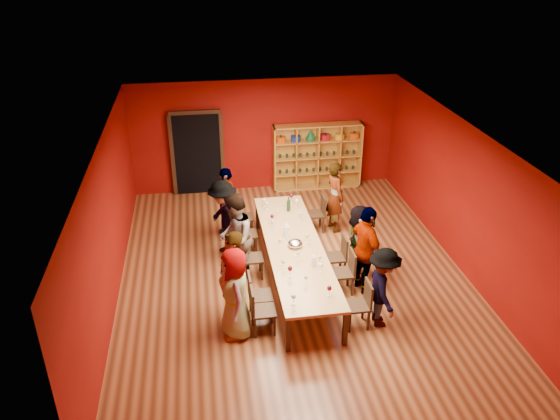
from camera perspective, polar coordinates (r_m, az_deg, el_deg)
The scene contains 44 objects.
room_shell at distance 10.53m, azimuth 1.56°, elevation -0.19°, with size 7.10×9.10×3.04m.
tasting_table at distance 10.93m, azimuth 1.50°, elevation -3.93°, with size 1.10×4.50×0.75m.
doorway at distance 14.60m, azimuth -8.62°, elevation 5.89°, with size 1.40×0.17×2.30m.
shelving_unit at distance 14.87m, azimuth 3.88°, elevation 5.97°, with size 2.40×0.40×1.80m.
chair_person_left_0 at distance 9.62m, azimuth -2.23°, elevation -10.23°, with size 0.42×0.42×0.89m.
person_left_0 at distance 9.39m, azimuth -4.74°, elevation -8.70°, with size 0.83×0.45×1.71m, color #5D81C1.
chair_person_left_1 at distance 9.98m, azimuth -2.54°, elevation -8.70°, with size 0.42×0.42×0.89m.
person_left_1 at distance 9.73m, azimuth -4.97°, elevation -7.00°, with size 0.65×0.48×1.78m, color #4C4C51.
chair_person_left_2 at distance 11.05m, azimuth -3.31°, elevation -4.80°, with size 0.42×0.42×0.89m.
person_left_2 at distance 10.82m, azimuth -4.72°, elevation -2.95°, with size 0.90×0.50×1.86m, color #BE7F88.
chair_person_left_3 at distance 11.91m, azimuth -3.81°, elevation -2.29°, with size 0.42×0.42×0.89m.
person_left_3 at distance 11.71m, azimuth -5.92°, elevation -0.89°, with size 1.11×0.46×1.72m, color #C5848A.
chair_person_left_4 at distance 12.61m, azimuth -4.15°, elevation -0.53°, with size 0.42×0.42×0.89m.
person_left_4 at distance 12.44m, azimuth -5.56°, elevation 0.81°, with size 0.99×0.45×1.69m, color white.
chair_person_right_0 at distance 9.87m, azimuth 8.54°, elevation -9.49°, with size 0.42×0.42×0.89m.
person_right_0 at distance 9.82m, azimuth 10.71°, elevation -7.97°, with size 0.99×0.41×1.53m, color silver.
chair_person_right_1 at distance 10.68m, azimuth 6.95°, elevation -6.23°, with size 0.42×0.42×0.89m.
person_right_1 at distance 10.56m, azimuth 8.97°, elevation -4.18°, with size 1.06×0.48×1.81m, color #121A32.
chair_person_right_2 at distance 11.15m, azimuth 6.17°, elevation -4.61°, with size 0.42×0.42×0.89m.
person_right_2 at distance 11.11m, azimuth 8.23°, elevation -3.18°, with size 1.44×0.42×1.56m, color #5781B3.
chair_person_right_4 at distance 12.78m, azimuth 4.04°, elevation -0.14°, with size 0.42×0.42×0.89m.
person_right_4 at distance 12.71m, azimuth 5.78°, elevation 1.40°, with size 0.62×0.45×1.70m, color #131B34.
wine_glass_0 at distance 11.78m, azimuth 2.10°, elevation -0.42°, with size 0.08×0.08×0.19m.
wine_glass_1 at distance 10.38m, azimuth 1.90°, elevation -4.59°, with size 0.07×0.07×0.18m.
wine_glass_2 at distance 11.64m, azimuth -0.83°, elevation -0.70°, with size 0.08×0.08×0.20m.
wine_glass_3 at distance 9.71m, azimuth 2.73°, elevation -7.06°, with size 0.07×0.07×0.18m.
wine_glass_4 at distance 12.34m, azimuth 1.74°, elevation 0.93°, with size 0.08×0.08×0.19m.
wine_glass_5 at distance 12.35m, azimuth -1.68°, elevation 0.99°, with size 0.08×0.08×0.20m.
wine_glass_6 at distance 10.91m, azimuth 2.83°, elevation -2.72°, with size 0.09×0.09×0.22m.
wine_glass_7 at distance 10.28m, azimuth 4.15°, elevation -4.98°, with size 0.07×0.07×0.18m.
wine_glass_8 at distance 12.22m, azimuth -1.40°, elevation 0.64°, with size 0.08×0.08×0.19m.
wine_glass_9 at distance 9.88m, azimuth 1.06°, elevation -6.19°, with size 0.09×0.09×0.22m.
wine_glass_10 at distance 10.11m, azimuth 0.34°, elevation -5.44°, with size 0.08×0.08×0.19m.
wine_glass_11 at distance 10.79m, azimuth -0.01°, elevation -3.22°, with size 0.07×0.07×0.18m.
wine_glass_12 at distance 11.46m, azimuth -0.74°, elevation -1.30°, with size 0.07×0.07×0.18m.
wine_glass_13 at distance 10.06m, azimuth 4.30°, elevation -5.79°, with size 0.07×0.07×0.18m.
wine_glass_14 at distance 11.87m, azimuth -0.26°, elevation -0.23°, with size 0.07×0.07×0.18m.
wine_glass_15 at distance 12.53m, azimuth 1.18°, elevation 1.46°, with size 0.09×0.09×0.22m.
wine_glass_16 at distance 9.20m, azimuth 1.44°, elevation -9.05°, with size 0.09×0.09×0.21m.
wine_glass_17 at distance 9.42m, azimuth 5.17°, elevation -8.19°, with size 0.08×0.08×0.21m.
spittoon_bowl at distance 10.81m, azimuth 1.60°, elevation -3.53°, with size 0.30×0.30×0.17m, color silver.
carafe_a at distance 11.14m, azimuth 0.65°, elevation -2.21°, with size 0.14×0.14×0.28m.
carafe_b at distance 10.23m, azimuth 3.54°, elevation -5.32°, with size 0.11×0.11×0.23m.
wine_bottle at distance 12.15m, azimuth 0.90°, elevation 0.47°, with size 0.11×0.11×0.35m.
Camera 1 is at (-1.73, -9.20, 6.33)m, focal length 35.00 mm.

